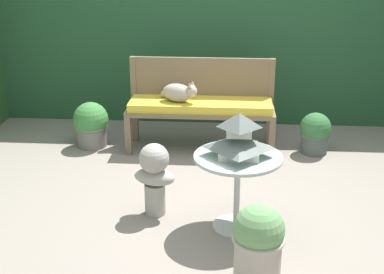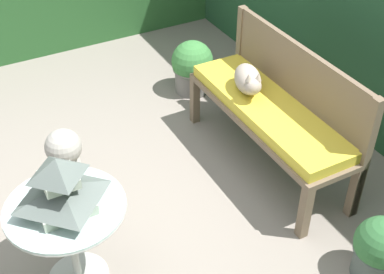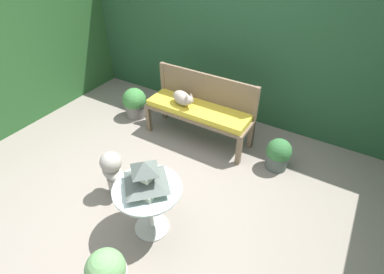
{
  "view_description": "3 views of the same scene",
  "coord_description": "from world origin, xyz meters",
  "px_view_note": "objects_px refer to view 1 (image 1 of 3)",
  "views": [
    {
      "loc": [
        0.11,
        -3.87,
        2.04
      ],
      "look_at": [
        -0.21,
        0.41,
        0.41
      ],
      "focal_mm": 50.0,
      "sensor_mm": 36.0,
      "label": 1
    },
    {
      "loc": [
        2.2,
        -0.73,
        2.52
      ],
      "look_at": [
        0.03,
        0.44,
        0.63
      ],
      "focal_mm": 50.0,
      "sensor_mm": 36.0,
      "label": 2
    },
    {
      "loc": [
        1.48,
        -1.77,
        2.56
      ],
      "look_at": [
        -0.01,
        0.72,
        0.36
      ],
      "focal_mm": 28.0,
      "sensor_mm": 36.0,
      "label": 3
    }
  ],
  "objects_px": {
    "garden_bust": "(154,174)",
    "potted_plant_table_near": "(91,125)",
    "potted_plant_patio_mid": "(315,133)",
    "patio_table": "(238,172)",
    "garden_bench": "(201,108)",
    "potted_plant_hedge_corner": "(258,245)",
    "pagoda_birdhouse": "(239,138)",
    "cat": "(179,93)"
  },
  "relations": [
    {
      "from": "potted_plant_hedge_corner",
      "to": "potted_plant_patio_mid",
      "type": "distance_m",
      "value": 2.31
    },
    {
      "from": "potted_plant_table_near",
      "to": "potted_plant_hedge_corner",
      "type": "bearing_deg",
      "value": -54.52
    },
    {
      "from": "patio_table",
      "to": "potted_plant_table_near",
      "type": "bearing_deg",
      "value": 133.71
    },
    {
      "from": "garden_bench",
      "to": "pagoda_birdhouse",
      "type": "bearing_deg",
      "value": -76.97
    },
    {
      "from": "patio_table",
      "to": "pagoda_birdhouse",
      "type": "bearing_deg",
      "value": -63.43
    },
    {
      "from": "potted_plant_table_near",
      "to": "garden_bust",
      "type": "bearing_deg",
      "value": -58.3
    },
    {
      "from": "potted_plant_table_near",
      "to": "potted_plant_patio_mid",
      "type": "relative_size",
      "value": 1.12
    },
    {
      "from": "cat",
      "to": "patio_table",
      "type": "relative_size",
      "value": 0.59
    },
    {
      "from": "potted_plant_table_near",
      "to": "potted_plant_patio_mid",
      "type": "bearing_deg",
      "value": -0.48
    },
    {
      "from": "potted_plant_patio_mid",
      "to": "patio_table",
      "type": "bearing_deg",
      "value": -117.18
    },
    {
      "from": "patio_table",
      "to": "pagoda_birdhouse",
      "type": "height_order",
      "value": "pagoda_birdhouse"
    },
    {
      "from": "patio_table",
      "to": "potted_plant_patio_mid",
      "type": "relative_size",
      "value": 1.54
    },
    {
      "from": "potted_plant_hedge_corner",
      "to": "patio_table",
      "type": "bearing_deg",
      "value": 100.07
    },
    {
      "from": "pagoda_birdhouse",
      "to": "garden_bust",
      "type": "xyz_separation_m",
      "value": [
        -0.63,
        0.17,
        -0.38
      ]
    },
    {
      "from": "garden_bench",
      "to": "patio_table",
      "type": "relative_size",
      "value": 2.29
    },
    {
      "from": "garden_bench",
      "to": "garden_bust",
      "type": "relative_size",
      "value": 2.5
    },
    {
      "from": "garden_bench",
      "to": "potted_plant_patio_mid",
      "type": "height_order",
      "value": "garden_bench"
    },
    {
      "from": "garden_bench",
      "to": "potted_plant_patio_mid",
      "type": "relative_size",
      "value": 3.52
    },
    {
      "from": "cat",
      "to": "potted_plant_patio_mid",
      "type": "relative_size",
      "value": 0.92
    },
    {
      "from": "pagoda_birdhouse",
      "to": "potted_plant_table_near",
      "type": "relative_size",
      "value": 0.81
    },
    {
      "from": "garden_bust",
      "to": "potted_plant_table_near",
      "type": "height_order",
      "value": "garden_bust"
    },
    {
      "from": "garden_bust",
      "to": "potted_plant_table_near",
      "type": "bearing_deg",
      "value": 135.71
    },
    {
      "from": "garden_bench",
      "to": "potted_plant_hedge_corner",
      "type": "bearing_deg",
      "value": -77.89
    },
    {
      "from": "pagoda_birdhouse",
      "to": "potted_plant_patio_mid",
      "type": "distance_m",
      "value": 1.78
    },
    {
      "from": "garden_bench",
      "to": "patio_table",
      "type": "height_order",
      "value": "patio_table"
    },
    {
      "from": "garden_bench",
      "to": "potted_plant_patio_mid",
      "type": "bearing_deg",
      "value": -0.72
    },
    {
      "from": "pagoda_birdhouse",
      "to": "potted_plant_patio_mid",
      "type": "bearing_deg",
      "value": 62.82
    },
    {
      "from": "cat",
      "to": "pagoda_birdhouse",
      "type": "height_order",
      "value": "pagoda_birdhouse"
    },
    {
      "from": "patio_table",
      "to": "garden_bust",
      "type": "bearing_deg",
      "value": 164.59
    },
    {
      "from": "potted_plant_table_near",
      "to": "pagoda_birdhouse",
      "type": "bearing_deg",
      "value": -46.29
    },
    {
      "from": "potted_plant_hedge_corner",
      "to": "pagoda_birdhouse",
      "type": "bearing_deg",
      "value": 100.07
    },
    {
      "from": "garden_bench",
      "to": "patio_table",
      "type": "bearing_deg",
      "value": -76.97
    },
    {
      "from": "garden_bench",
      "to": "pagoda_birdhouse",
      "type": "relative_size",
      "value": 3.87
    },
    {
      "from": "potted_plant_table_near",
      "to": "potted_plant_patio_mid",
      "type": "xyz_separation_m",
      "value": [
        2.24,
        -0.02,
        -0.02
      ]
    },
    {
      "from": "patio_table",
      "to": "pagoda_birdhouse",
      "type": "distance_m",
      "value": 0.26
    },
    {
      "from": "cat",
      "to": "potted_plant_hedge_corner",
      "type": "height_order",
      "value": "cat"
    },
    {
      "from": "potted_plant_hedge_corner",
      "to": "potted_plant_patio_mid",
      "type": "relative_size",
      "value": 1.35
    },
    {
      "from": "cat",
      "to": "potted_plant_table_near",
      "type": "xyz_separation_m",
      "value": [
        -0.9,
        0.05,
        -0.37
      ]
    },
    {
      "from": "cat",
      "to": "garden_bust",
      "type": "bearing_deg",
      "value": -72.55
    },
    {
      "from": "garden_bench",
      "to": "potted_plant_hedge_corner",
      "type": "xyz_separation_m",
      "value": [
        0.48,
        -2.23,
        -0.14
      ]
    },
    {
      "from": "cat",
      "to": "potted_plant_table_near",
      "type": "height_order",
      "value": "cat"
    },
    {
      "from": "garden_bust",
      "to": "potted_plant_patio_mid",
      "type": "relative_size",
      "value": 1.41
    }
  ]
}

